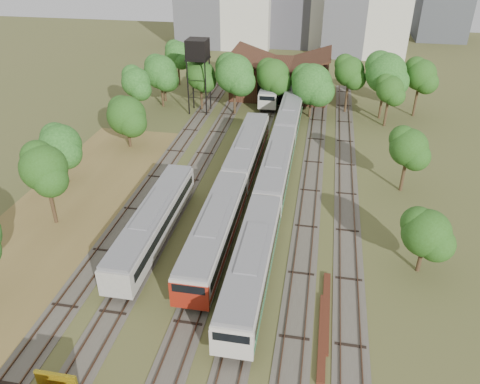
# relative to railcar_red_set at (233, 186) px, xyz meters

# --- Properties ---
(ground) EXTENTS (240.00, 240.00, 0.00)m
(ground) POSITION_rel_railcar_red_set_xyz_m (2.00, -21.10, -2.00)
(ground) COLOR #475123
(ground) RESTS_ON ground
(dry_grass_patch) EXTENTS (14.00, 60.00, 0.04)m
(dry_grass_patch) POSITION_rel_railcar_red_set_xyz_m (-16.00, -13.10, -1.98)
(dry_grass_patch) COLOR brown
(dry_grass_patch) RESTS_ON ground
(tracks) EXTENTS (24.60, 80.00, 0.19)m
(tracks) POSITION_rel_railcar_red_set_xyz_m (1.33, 3.90, -1.96)
(tracks) COLOR #4C473D
(tracks) RESTS_ON ground
(railcar_red_set) EXTENTS (3.06, 34.58, 3.79)m
(railcar_red_set) POSITION_rel_railcar_red_set_xyz_m (0.00, 0.00, 0.00)
(railcar_red_set) COLOR black
(railcar_red_set) RESTS_ON ground
(railcar_green_set) EXTENTS (3.01, 52.07, 3.72)m
(railcar_green_set) POSITION_rel_railcar_red_set_xyz_m (4.00, 4.82, -0.04)
(railcar_green_set) COLOR black
(railcar_green_set) RESTS_ON ground
(railcar_rear) EXTENTS (2.87, 16.08, 3.54)m
(railcar_rear) POSITION_rel_railcar_red_set_xyz_m (0.00, 34.84, -0.13)
(railcar_rear) COLOR black
(railcar_rear) RESTS_ON ground
(old_grey_coach) EXTENTS (2.84, 18.00, 3.51)m
(old_grey_coach) POSITION_rel_railcar_red_set_xyz_m (-6.00, -8.07, -0.09)
(old_grey_coach) COLOR black
(old_grey_coach) RESTS_ON ground
(water_tower) EXTENTS (3.24, 3.24, 11.22)m
(water_tower) POSITION_rel_railcar_red_set_xyz_m (-10.54, 26.19, 7.45)
(water_tower) COLOR black
(water_tower) RESTS_ON ground
(rail_pile_near) EXTENTS (0.56, 8.33, 0.28)m
(rail_pile_near) POSITION_rel_railcar_red_set_xyz_m (10.00, -17.42, -1.87)
(rail_pile_near) COLOR #572818
(rail_pile_near) RESTS_ON ground
(rail_pile_far) EXTENTS (0.54, 8.70, 0.28)m
(rail_pile_far) POSITION_rel_railcar_red_set_xyz_m (10.20, -14.83, -1.86)
(rail_pile_far) COLOR #572818
(rail_pile_far) RESTS_ON ground
(maintenance_shed) EXTENTS (16.45, 11.55, 7.58)m
(maintenance_shed) POSITION_rel_railcar_red_set_xyz_m (1.00, 36.88, 0.91)
(maintenance_shed) COLOR #381E14
(maintenance_shed) RESTS_ON ground
(tree_band_left) EXTENTS (8.25, 73.84, 8.36)m
(tree_band_left) POSITION_rel_railcar_red_set_xyz_m (-17.64, 6.29, 3.26)
(tree_band_left) COLOR #382616
(tree_band_left) RESTS_ON ground
(tree_band_far) EXTENTS (44.48, 9.38, 9.91)m
(tree_band_far) POSITION_rel_railcar_red_set_xyz_m (3.32, 27.98, 3.96)
(tree_band_far) COLOR #382616
(tree_band_far) RESTS_ON ground
(tree_band_right) EXTENTS (4.21, 37.58, 7.49)m
(tree_band_right) POSITION_rel_railcar_red_set_xyz_m (17.86, 6.73, 2.88)
(tree_band_right) COLOR #382616
(tree_band_right) RESTS_ON ground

